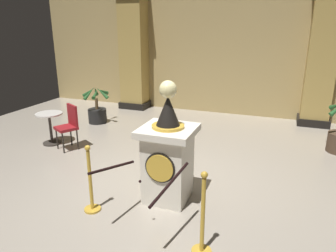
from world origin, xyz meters
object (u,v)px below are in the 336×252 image
object	(u,v)px
cafe_table	(50,124)
cafe_chair_red	(69,123)
stanchion_near	(91,188)
potted_palm_left	(97,111)
pedestal_clock	(168,155)
stanchion_far	(202,225)

from	to	relation	value
cafe_table	cafe_chair_red	bearing A→B (deg)	-8.11
stanchion_near	cafe_table	world-z (taller)	stanchion_near
stanchion_near	cafe_chair_red	world-z (taller)	stanchion_near
potted_palm_left	cafe_chair_red	xyz separation A→B (m)	(0.51, -1.84, 0.24)
stanchion_near	potted_palm_left	world-z (taller)	potted_palm_left
potted_palm_left	pedestal_clock	bearing A→B (deg)	-43.40
stanchion_far	stanchion_near	bearing A→B (deg)	169.75
stanchion_near	cafe_chair_red	bearing A→B (deg)	133.42
potted_palm_left	cafe_table	distance (m)	1.76
pedestal_clock	potted_palm_left	bearing A→B (deg)	136.60
stanchion_far	cafe_table	world-z (taller)	stanchion_far
stanchion_near	potted_palm_left	distance (m)	4.40
pedestal_clock	cafe_chair_red	distance (m)	2.97
pedestal_clock	cafe_table	xyz separation A→B (m)	(-3.30, 1.29, -0.26)
cafe_table	stanchion_near	bearing A→B (deg)	-39.77
stanchion_far	cafe_chair_red	world-z (taller)	stanchion_far
pedestal_clock	stanchion_near	bearing A→B (deg)	-142.35
potted_palm_left	cafe_chair_red	bearing A→B (deg)	-74.58
stanchion_far	potted_palm_left	distance (m)	5.71
pedestal_clock	cafe_chair_red	bearing A→B (deg)	156.07
pedestal_clock	cafe_table	bearing A→B (deg)	158.69
potted_palm_left	cafe_table	bearing A→B (deg)	-92.57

